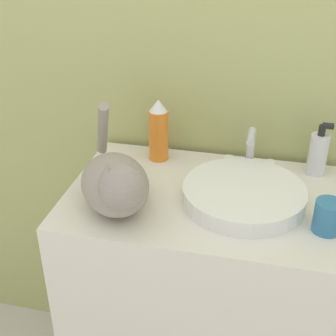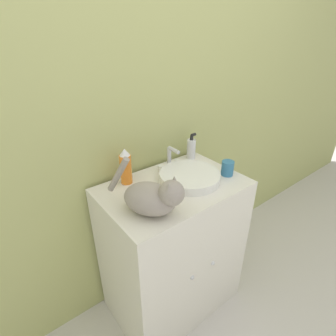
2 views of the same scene
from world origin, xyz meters
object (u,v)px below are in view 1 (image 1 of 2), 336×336
(cup, at_px, (328,217))
(cat, at_px, (116,183))
(soap_bottle, at_px, (318,153))
(spray_bottle, at_px, (159,131))

(cup, bearing_deg, cat, -176.83)
(soap_bottle, bearing_deg, spray_bottle, -178.24)
(spray_bottle, xyz_separation_m, cup, (0.48, -0.27, -0.05))
(soap_bottle, height_order, cup, soap_bottle)
(soap_bottle, height_order, spray_bottle, spray_bottle)
(cat, distance_m, soap_bottle, 0.59)
(soap_bottle, relative_size, spray_bottle, 0.83)
(soap_bottle, distance_m, spray_bottle, 0.47)
(soap_bottle, bearing_deg, cat, -148.33)
(spray_bottle, bearing_deg, cup, -29.11)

